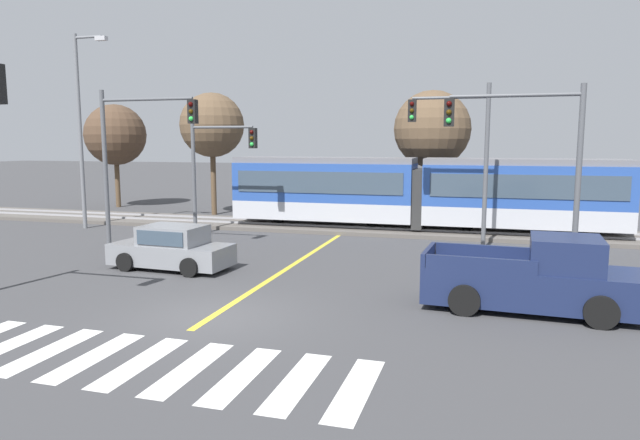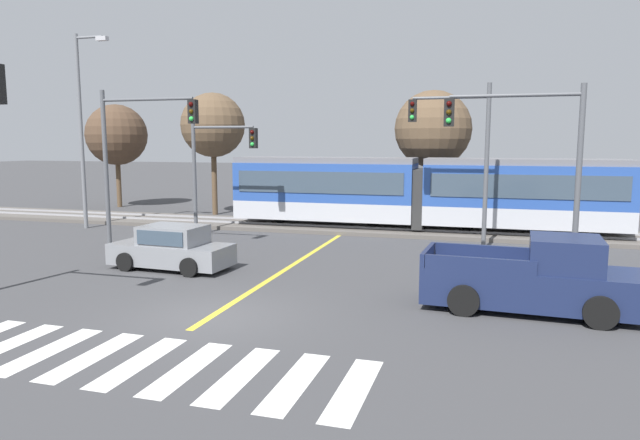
{
  "view_description": "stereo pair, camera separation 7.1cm",
  "coord_description": "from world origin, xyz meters",
  "views": [
    {
      "loc": [
        6.44,
        -12.59,
        4.35
      ],
      "look_at": [
        0.89,
        6.8,
        1.6
      ],
      "focal_mm": 32.0,
      "sensor_mm": 36.0,
      "label": 1
    },
    {
      "loc": [
        6.51,
        -12.57,
        4.35
      ],
      "look_at": [
        0.89,
        6.8,
        1.6
      ],
      "focal_mm": 32.0,
      "sensor_mm": 36.0,
      "label": 2
    }
  ],
  "objects": [
    {
      "name": "ground_plane",
      "position": [
        0.0,
        0.0,
        0.0
      ],
      "size": [
        200.0,
        200.0,
        0.0
      ],
      "primitive_type": "plane",
      "color": "#3D3D3F"
    },
    {
      "name": "crosswalk_stripe_4",
      "position": [
        0.0,
        -3.12,
        0.0
      ],
      "size": [
        0.58,
        2.8,
        0.01
      ],
      "primitive_type": "cube",
      "rotation": [
        0.0,
        0.0,
        -0.01
      ],
      "color": "silver",
      "rests_on": "ground"
    },
    {
      "name": "rail_near",
      "position": [
        0.0,
        14.39,
        0.23
      ],
      "size": [
        120.0,
        0.08,
        0.1
      ],
      "primitive_type": "cube",
      "color": "#939399",
      "rests_on": "track_bed"
    },
    {
      "name": "bare_tree_west",
      "position": [
        -9.2,
        18.65,
        5.35
      ],
      "size": [
        3.81,
        3.81,
        7.28
      ],
      "color": "brown",
      "rests_on": "ground"
    },
    {
      "name": "light_rail_tram",
      "position": [
        3.51,
        15.1,
        2.05
      ],
      "size": [
        18.5,
        2.64,
        3.43
      ],
      "color": "#B7BAC1",
      "rests_on": "track_bed"
    },
    {
      "name": "crosswalk_stripe_6",
      "position": [
        2.2,
        -3.14,
        0.0
      ],
      "size": [
        0.58,
        2.8,
        0.01
      ],
      "primitive_type": "cube",
      "rotation": [
        0.0,
        0.0,
        -0.01
      ],
      "color": "silver",
      "rests_on": "ground"
    },
    {
      "name": "traffic_light_far_left",
      "position": [
        -5.45,
        11.38,
        3.63
      ],
      "size": [
        3.25,
        0.38,
        5.62
      ],
      "color": "#515459",
      "rests_on": "ground"
    },
    {
      "name": "crosswalk_stripe_2",
      "position": [
        -2.2,
        -3.1,
        0.0
      ],
      "size": [
        0.58,
        2.8,
        0.01
      ],
      "primitive_type": "cube",
      "rotation": [
        0.0,
        0.0,
        -0.01
      ],
      "color": "silver",
      "rests_on": "ground"
    },
    {
      "name": "crosswalk_stripe_3",
      "position": [
        -1.1,
        -3.11,
        0.0
      ],
      "size": [
        0.58,
        2.8,
        0.01
      ],
      "primitive_type": "cube",
      "rotation": [
        0.0,
        0.0,
        -0.01
      ],
      "color": "silver",
      "rests_on": "ground"
    },
    {
      "name": "bare_tree_far_west",
      "position": [
        -17.3,
        20.59,
        4.83
      ],
      "size": [
        4.03,
        4.03,
        6.87
      ],
      "color": "brown",
      "rests_on": "ground"
    },
    {
      "name": "street_lamp_west",
      "position": [
        -12.88,
        11.78,
        5.36
      ],
      "size": [
        1.89,
        0.28,
        9.62
      ],
      "color": "slate",
      "rests_on": "ground"
    },
    {
      "name": "pickup_truck",
      "position": [
        7.84,
        2.76,
        0.84
      ],
      "size": [
        5.5,
        2.46,
        1.98
      ],
      "color": "#192347",
      "rests_on": "ground"
    },
    {
      "name": "crosswalk_stripe_7",
      "position": [
        3.3,
        -3.15,
        0.0
      ],
      "size": [
        0.58,
        2.8,
        0.01
      ],
      "primitive_type": "cube",
      "rotation": [
        0.0,
        0.0,
        -0.01
      ],
      "color": "silver",
      "rests_on": "ground"
    },
    {
      "name": "crosswalk_stripe_1",
      "position": [
        -3.3,
        -3.1,
        0.0
      ],
      "size": [
        0.58,
        2.8,
        0.01
      ],
      "primitive_type": "cube",
      "rotation": [
        0.0,
        0.0,
        -0.01
      ],
      "color": "silver",
      "rests_on": "ground"
    },
    {
      "name": "crosswalk_stripe_8",
      "position": [
        4.4,
        -3.16,
        0.0
      ],
      "size": [
        0.58,
        2.8,
        0.01
      ],
      "primitive_type": "cube",
      "rotation": [
        0.0,
        0.0,
        -0.01
      ],
      "color": "silver",
      "rests_on": "ground"
    },
    {
      "name": "traffic_light_mid_right",
      "position": [
        7.86,
        6.71,
        4.14
      ],
      "size": [
        4.25,
        0.38,
        6.15
      ],
      "color": "#515459",
      "rests_on": "ground"
    },
    {
      "name": "rail_far",
      "position": [
        0.0,
        15.83,
        0.23
      ],
      "size": [
        120.0,
        0.08,
        0.1
      ],
      "primitive_type": "cube",
      "color": "#939399",
      "rests_on": "track_bed"
    },
    {
      "name": "bare_tree_east",
      "position": [
        3.66,
        19.33,
        5.06
      ],
      "size": [
        4.18,
        4.18,
        7.16
      ],
      "color": "brown",
      "rests_on": "ground"
    },
    {
      "name": "traffic_light_mid_left",
      "position": [
        -6.87,
        7.2,
        4.27
      ],
      "size": [
        4.25,
        0.38,
        6.42
      ],
      "color": "#515459",
      "rests_on": "ground"
    },
    {
      "name": "crosswalk_stripe_5",
      "position": [
        1.1,
        -3.13,
        0.0
      ],
      "size": [
        0.58,
        2.8,
        0.01
      ],
      "primitive_type": "cube",
      "rotation": [
        0.0,
        0.0,
        -0.01
      ],
      "color": "silver",
      "rests_on": "ground"
    },
    {
      "name": "sedan_crossing",
      "position": [
        -3.83,
        4.61,
        0.7
      ],
      "size": [
        4.3,
        2.12,
        1.52
      ],
      "color": "gray",
      "rests_on": "ground"
    },
    {
      "name": "traffic_light_far_right",
      "position": [
        5.53,
        11.31,
        4.31
      ],
      "size": [
        3.25,
        0.38,
        6.68
      ],
      "color": "#515459",
      "rests_on": "ground"
    },
    {
      "name": "lane_centre_line",
      "position": [
        0.0,
        5.99,
        0.0
      ],
      "size": [
        0.2,
        14.23,
        0.01
      ],
      "primitive_type": "cube",
      "color": "gold",
      "rests_on": "ground"
    },
    {
      "name": "track_bed",
      "position": [
        0.0,
        15.11,
        0.09
      ],
      "size": [
        120.0,
        4.0,
        0.18
      ],
      "primitive_type": "cube",
      "color": "#56514C",
      "rests_on": "ground"
    }
  ]
}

